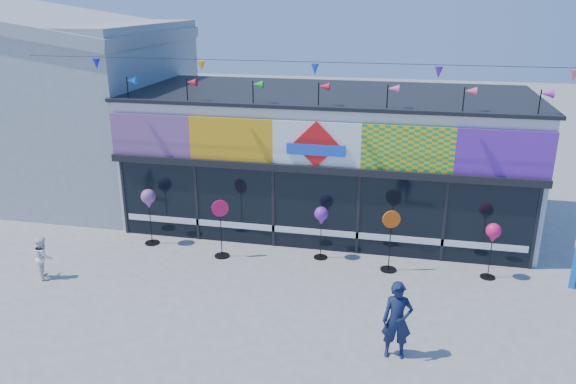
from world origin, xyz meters
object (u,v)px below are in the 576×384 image
(spinner_0, at_px, (149,200))
(spinner_2, at_px, (321,217))
(spinner_4, at_px, (493,235))
(spinner_3, at_px, (390,239))
(child, at_px, (43,257))
(spinner_1, at_px, (221,227))
(adult_man, at_px, (397,320))

(spinner_0, relative_size, spinner_2, 1.12)
(spinner_0, height_order, spinner_4, spinner_0)
(spinner_3, xyz_separation_m, spinner_4, (2.52, 0.11, 0.31))
(spinner_0, distance_m, child, 3.17)
(spinner_2, height_order, child, spinner_2)
(spinner_0, bearing_deg, spinner_2, 0.95)
(spinner_3, bearing_deg, child, -165.57)
(spinner_0, distance_m, spinner_1, 2.36)
(adult_man, bearing_deg, spinner_2, 112.00)
(spinner_0, relative_size, spinner_1, 1.01)
(spinner_3, distance_m, child, 8.91)
(spinner_2, bearing_deg, child, -159.06)
(spinner_4, distance_m, child, 11.41)
(spinner_1, distance_m, spinner_3, 4.57)
(spinner_1, bearing_deg, child, -152.65)
(spinner_1, relative_size, child, 1.50)
(adult_man, bearing_deg, spinner_4, 54.51)
(adult_man, relative_size, child, 1.46)
(child, bearing_deg, spinner_2, -106.73)
(adult_man, bearing_deg, spinner_1, 137.51)
(spinner_3, height_order, spinner_4, spinner_3)
(adult_man, bearing_deg, child, 164.58)
(adult_man, distance_m, child, 9.05)
(adult_man, xyz_separation_m, child, (-8.91, 1.55, -0.26))
(spinner_1, height_order, adult_man, spinner_1)
(spinner_0, relative_size, spinner_4, 1.12)
(spinner_0, bearing_deg, spinner_4, -1.04)
(spinner_0, height_order, adult_man, spinner_0)
(spinner_2, bearing_deg, spinner_0, -179.05)
(spinner_2, distance_m, adult_man, 4.68)
(spinner_0, distance_m, adult_man, 8.22)
(spinner_0, xyz_separation_m, child, (-1.78, -2.50, -0.78))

